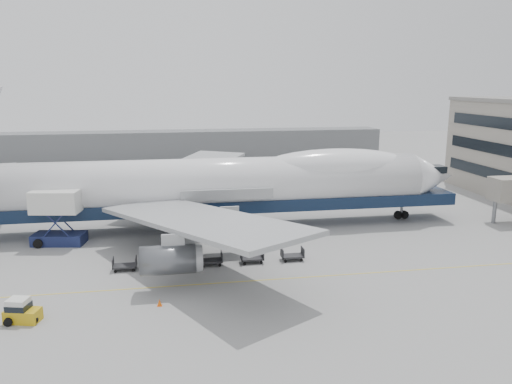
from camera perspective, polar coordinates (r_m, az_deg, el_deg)
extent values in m
plane|color=gray|center=(52.31, -3.27, -7.75)|extent=(260.00, 260.00, 0.00)
cube|color=gold|center=(46.76, -2.42, -10.23)|extent=(60.00, 0.15, 0.01)
cylinder|color=slate|center=(72.22, 25.58, -2.06)|extent=(0.50, 0.50, 3.00)
cube|color=slate|center=(119.80, -11.94, 5.14)|extent=(110.00, 8.00, 7.00)
cylinder|color=white|center=(62.29, -4.60, 0.96)|extent=(52.00, 6.40, 6.40)
cube|color=#0E1C35|center=(62.94, -3.65, -1.29)|extent=(60.00, 5.76, 1.50)
cone|color=white|center=(70.96, 19.42, 1.69)|extent=(6.00, 6.40, 6.40)
ellipsoid|color=white|center=(65.21, 9.17, 2.92)|extent=(20.67, 5.78, 4.56)
cube|color=#9EA0A3|center=(48.36, -6.57, -3.15)|extent=(20.35, 26.74, 2.26)
cube|color=#9EA0A3|center=(76.25, -7.83, 2.52)|extent=(20.35, 26.74, 2.26)
cylinder|color=#595B60|center=(81.25, -10.02, 1.47)|extent=(4.80, 2.60, 2.60)
cylinder|color=#595B60|center=(72.62, -5.29, 0.32)|extent=(4.80, 2.60, 2.60)
cylinder|color=#595B60|center=(53.29, -3.56, -4.08)|extent=(4.80, 2.60, 2.60)
cylinder|color=#595B60|center=(44.46, -10.04, -7.63)|extent=(4.80, 2.60, 2.60)
cylinder|color=slate|center=(70.03, 16.30, -1.96)|extent=(0.36, 0.36, 2.50)
cylinder|color=black|center=(70.20, 16.26, -2.52)|extent=(1.10, 0.45, 1.10)
cylinder|color=slate|center=(60.25, -7.11, -3.85)|extent=(0.36, 0.36, 2.50)
cylinder|color=black|center=(60.45, -7.09, -4.49)|extent=(1.10, 0.45, 1.10)
cylinder|color=slate|center=(66.03, -7.37, -2.41)|extent=(0.36, 0.36, 2.50)
cylinder|color=black|center=(66.21, -7.35, -3.00)|extent=(1.10, 0.45, 1.10)
cube|color=#19214B|center=(61.27, -21.56, -4.98)|extent=(6.07, 3.66, 1.25)
cube|color=silver|center=(60.18, -21.88, -0.99)|extent=(5.66, 3.80, 2.50)
cube|color=#19214B|center=(59.51, -21.96, -3.33)|extent=(4.01, 0.81, 4.48)
cube|color=#19214B|center=(61.87, -21.49, -2.71)|extent=(4.01, 0.81, 4.48)
cube|color=slate|center=(61.91, -21.54, -0.61)|extent=(2.92, 1.81, 0.15)
cylinder|color=black|center=(60.71, -23.66, -5.42)|extent=(1.02, 0.40, 1.02)
cylinder|color=black|center=(62.82, -23.18, -4.80)|extent=(1.02, 0.40, 1.02)
cylinder|color=black|center=(59.83, -19.84, -5.36)|extent=(1.02, 0.40, 1.02)
cylinder|color=black|center=(61.97, -19.48, -4.73)|extent=(1.02, 0.40, 1.02)
cube|color=gold|center=(43.28, -25.09, -12.66)|extent=(2.83, 1.98, 1.01)
cube|color=silver|center=(43.06, -25.53, -11.50)|extent=(1.74, 1.61, 0.91)
cube|color=black|center=(43.13, -25.51, -11.73)|extent=(1.85, 1.72, 0.46)
cylinder|color=black|center=(43.10, -26.48, -13.17)|extent=(0.64, 0.27, 0.64)
cylinder|color=black|center=(44.13, -26.04, -12.53)|extent=(0.64, 0.27, 0.64)
cylinder|color=black|center=(42.60, -24.06, -13.24)|extent=(0.64, 0.27, 0.64)
cylinder|color=black|center=(43.64, -23.68, -12.58)|extent=(0.64, 0.27, 0.64)
cone|color=#E3560B|center=(42.74, -10.97, -12.28)|extent=(0.38, 0.38, 0.59)
cube|color=#E3560B|center=(42.86, -10.96, -12.63)|extent=(0.40, 0.40, 0.03)
cube|color=#2D2D30|center=(50.96, -14.77, -8.16)|extent=(2.30, 1.35, 0.18)
cube|color=#2D2D30|center=(50.94, -16.03, -7.77)|extent=(0.08, 1.35, 0.90)
cube|color=#2D2D30|center=(50.73, -13.54, -7.71)|extent=(0.08, 1.35, 0.90)
cylinder|color=black|center=(50.64, -15.77, -8.72)|extent=(0.30, 0.12, 0.30)
cylinder|color=black|center=(51.67, -15.65, -8.29)|extent=(0.30, 0.12, 0.30)
cylinder|color=black|center=(50.48, -13.83, -8.68)|extent=(0.30, 0.12, 0.30)
cylinder|color=black|center=(51.51, -13.75, -8.24)|extent=(0.30, 0.12, 0.30)
cube|color=#2D2D30|center=(50.74, -9.98, -8.03)|extent=(2.30, 1.35, 0.18)
cube|color=#2D2D30|center=(50.63, -11.25, -7.64)|extent=(0.08, 1.35, 0.90)
cube|color=#2D2D30|center=(50.60, -8.74, -7.56)|extent=(0.08, 1.35, 0.90)
cylinder|color=black|center=(50.34, -10.94, -8.60)|extent=(0.30, 0.12, 0.30)
cylinder|color=black|center=(51.37, -10.92, -8.16)|extent=(0.30, 0.12, 0.30)
cylinder|color=black|center=(50.32, -8.98, -8.53)|extent=(0.30, 0.12, 0.30)
cylinder|color=black|center=(51.35, -9.01, -8.10)|extent=(0.30, 0.12, 0.30)
cube|color=#2D2D30|center=(50.86, -5.18, -7.83)|extent=(2.30, 1.35, 0.18)
cube|color=#2D2D30|center=(50.66, -6.44, -7.47)|extent=(0.08, 1.35, 0.90)
cube|color=#2D2D30|center=(50.81, -3.94, -7.35)|extent=(0.08, 1.35, 0.90)
cylinder|color=black|center=(50.40, -6.09, -8.41)|extent=(0.30, 0.12, 0.30)
cylinder|color=black|center=(51.43, -6.18, -7.98)|extent=(0.30, 0.12, 0.30)
cylinder|color=black|center=(50.52, -4.15, -8.32)|extent=(0.30, 0.12, 0.30)
cylinder|color=black|center=(51.54, -4.27, -7.89)|extent=(0.30, 0.12, 0.30)
cube|color=#2D2D30|center=(51.33, -0.44, -7.59)|extent=(2.30, 1.35, 0.18)
cube|color=#2D2D30|center=(51.04, -1.67, -7.24)|extent=(0.08, 1.35, 0.90)
cube|color=#2D2D30|center=(51.37, 0.78, -7.10)|extent=(0.08, 1.35, 0.90)
cylinder|color=black|center=(50.80, -1.30, -8.17)|extent=(0.30, 0.12, 0.30)
cylinder|color=black|center=(51.82, -1.48, -7.75)|extent=(0.30, 0.12, 0.30)
cylinder|color=black|center=(51.06, 0.61, -8.06)|extent=(0.30, 0.12, 0.30)
cylinder|color=black|center=(52.08, 0.39, -7.64)|extent=(0.30, 0.12, 0.30)
cube|color=#2D2D30|center=(52.14, 4.17, -7.30)|extent=(2.30, 1.35, 0.18)
cube|color=#2D2D30|center=(51.76, 2.99, -6.96)|extent=(0.08, 1.35, 0.90)
cube|color=#2D2D30|center=(52.27, 5.36, -6.81)|extent=(0.08, 1.35, 0.90)
cylinder|color=black|center=(51.55, 3.39, -7.88)|extent=(0.30, 0.12, 0.30)
cylinder|color=black|center=(52.55, 3.11, -7.47)|extent=(0.30, 0.12, 0.30)
cylinder|color=black|center=(51.94, 5.23, -7.75)|extent=(0.30, 0.12, 0.30)
cylinder|color=black|center=(52.94, 4.92, -7.35)|extent=(0.30, 0.12, 0.30)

